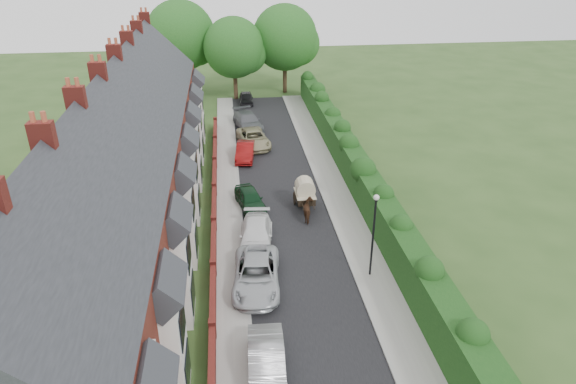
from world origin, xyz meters
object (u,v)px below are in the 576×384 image
object	(u,v)px
car_silver_a	(267,364)
car_beige	(254,138)
car_black	(246,98)
horse	(309,211)
horse_cart	(305,191)
car_white	(256,235)
car_green	(250,199)
car_red	(245,151)
lamppost	(374,226)
car_silver_b	(256,275)
car_grey	(248,121)

from	to	relation	value
car_silver_a	car_beige	size ratio (longest dim) A/B	0.87
car_black	horse	bearing A→B (deg)	-83.09
car_silver_a	horse_cart	xyz separation A→B (m)	(3.98, 15.18, 0.53)
car_white	car_green	distance (m)	5.02
car_green	car_beige	distance (m)	11.80
car_red	horse	size ratio (longest dim) A/B	2.46
horse	lamppost	bearing A→B (deg)	112.59
car_silver_a	lamppost	bearing A→B (deg)	48.50
car_white	car_beige	world-z (taller)	car_beige
car_silver_a	horse	size ratio (longest dim) A/B	2.66
car_white	car_beige	xyz separation A→B (m)	(0.88, 16.78, 0.01)
lamppost	horse	world-z (taller)	lamppost
car_red	car_black	bearing A→B (deg)	94.08
car_silver_b	car_green	world-z (taller)	car_silver_b
car_green	car_red	distance (m)	8.81
car_beige	horse_cart	size ratio (longest dim) A/B	1.68
lamppost	car_silver_b	distance (m)	6.89
car_silver_a	horse_cart	size ratio (longest dim) A/B	1.46
car_silver_b	car_red	distance (m)	17.96
car_silver_a	car_green	distance (m)	15.65
lamppost	horse_cart	xyz separation A→B (m)	(-2.42, 8.52, -2.02)
car_silver_b	car_black	xyz separation A→B (m)	(1.10, 34.00, -0.11)
car_white	horse	bearing A→B (deg)	41.84
car_silver_b	car_white	xyz separation A→B (m)	(0.24, 4.12, -0.04)
horse	car_silver_a	bearing A→B (deg)	76.08
car_green	car_red	world-z (taller)	car_red
car_grey	car_black	size ratio (longest dim) A/B	1.45
car_red	car_grey	size ratio (longest dim) A/B	0.77
car_silver_a	car_beige	xyz separation A→B (m)	(1.12, 27.40, -0.02)
car_red	horse_cart	bearing A→B (deg)	-60.91
car_white	car_grey	bearing A→B (deg)	94.10
car_green	horse_cart	world-z (taller)	horse_cart
car_silver_b	car_black	bearing A→B (deg)	93.24
car_white	car_green	bearing A→B (deg)	96.82
horse	car_beige	bearing A→B (deg)	-75.86
car_red	car_black	xyz separation A→B (m)	(0.86, 16.04, -0.05)
car_silver_a	car_red	xyz separation A→B (m)	(0.24, 24.46, -0.06)
car_grey	horse	distance (m)	18.97
car_silver_b	car_grey	distance (m)	25.57
lamppost	car_green	size ratio (longest dim) A/B	1.31
car_green	car_beige	bearing A→B (deg)	73.12
lamppost	car_black	xyz separation A→B (m)	(-5.30, 33.84, -2.66)
car_green	car_grey	distance (m)	16.43
car_silver_a	car_grey	bearing A→B (deg)	90.84
car_silver_a	car_beige	world-z (taller)	car_silver_a
car_silver_b	car_black	distance (m)	34.02
lamppost	horse_cart	distance (m)	9.09
car_silver_a	car_green	world-z (taller)	car_silver_a
car_white	car_black	size ratio (longest dim) A/B	1.31
horse	horse_cart	bearing A→B (deg)	-87.33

